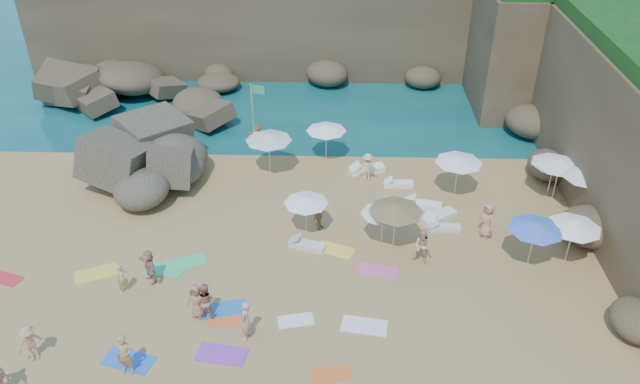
{
  "coord_description": "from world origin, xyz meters",
  "views": [
    {
      "loc": [
        2.72,
        -22.3,
        18.46
      ],
      "look_at": [
        2.0,
        3.0,
        2.0
      ],
      "focal_mm": 35.0,
      "sensor_mm": 36.0,
      "label": 1
    }
  ],
  "objects_px": {
    "person_stand_4": "(487,220)",
    "parasol_2": "(459,159)",
    "rock_outcrop": "(130,181)",
    "flag_pole": "(255,109)",
    "parasol_0": "(269,137)",
    "person_stand_1": "(205,300)",
    "person_stand_6": "(246,320)",
    "person_stand_5": "(259,134)",
    "parasol_1": "(326,128)",
    "person_stand_0": "(122,279)",
    "person_stand_3": "(319,216)",
    "lounger_0": "(367,169)",
    "person_stand_2": "(368,167)"
  },
  "relations": [
    {
      "from": "flag_pole",
      "to": "person_stand_1",
      "type": "distance_m",
      "value": 14.16
    },
    {
      "from": "rock_outcrop",
      "to": "person_stand_3",
      "type": "xyz_separation_m",
      "value": [
        10.75,
        -4.16,
        0.74
      ]
    },
    {
      "from": "rock_outcrop",
      "to": "person_stand_0",
      "type": "height_order",
      "value": "rock_outcrop"
    },
    {
      "from": "flag_pole",
      "to": "person_stand_1",
      "type": "xyz_separation_m",
      "value": [
        -0.51,
        -14.02,
        -1.94
      ]
    },
    {
      "from": "person_stand_1",
      "to": "person_stand_6",
      "type": "relative_size",
      "value": 0.9
    },
    {
      "from": "person_stand_0",
      "to": "person_stand_6",
      "type": "height_order",
      "value": "person_stand_6"
    },
    {
      "from": "rock_outcrop",
      "to": "person_stand_0",
      "type": "bearing_deg",
      "value": -75.13
    },
    {
      "from": "person_stand_3",
      "to": "person_stand_1",
      "type": "bearing_deg",
      "value": 176.02
    },
    {
      "from": "person_stand_0",
      "to": "person_stand_2",
      "type": "xyz_separation_m",
      "value": [
        10.89,
        9.55,
        0.1
      ]
    },
    {
      "from": "parasol_0",
      "to": "person_stand_6",
      "type": "height_order",
      "value": "parasol_0"
    },
    {
      "from": "flag_pole",
      "to": "parasol_2",
      "type": "bearing_deg",
      "value": -21.62
    },
    {
      "from": "lounger_0",
      "to": "flag_pole",
      "type": "bearing_deg",
      "value": 144.08
    },
    {
      "from": "flag_pole",
      "to": "parasol_0",
      "type": "height_order",
      "value": "flag_pole"
    },
    {
      "from": "rock_outcrop",
      "to": "person_stand_4",
      "type": "distance_m",
      "value": 19.45
    },
    {
      "from": "parasol_2",
      "to": "person_stand_5",
      "type": "bearing_deg",
      "value": 154.86
    },
    {
      "from": "flag_pole",
      "to": "rock_outcrop",
      "type": "bearing_deg",
      "value": -152.09
    },
    {
      "from": "parasol_1",
      "to": "person_stand_5",
      "type": "distance_m",
      "value": 4.64
    },
    {
      "from": "parasol_0",
      "to": "person_stand_3",
      "type": "xyz_separation_m",
      "value": [
        2.95,
        -5.29,
        -1.53
      ]
    },
    {
      "from": "person_stand_2",
      "to": "person_stand_6",
      "type": "bearing_deg",
      "value": 72.25
    },
    {
      "from": "person_stand_3",
      "to": "person_stand_4",
      "type": "height_order",
      "value": "person_stand_4"
    },
    {
      "from": "person_stand_1",
      "to": "person_stand_4",
      "type": "bearing_deg",
      "value": -147.1
    },
    {
      "from": "person_stand_4",
      "to": "parasol_2",
      "type": "bearing_deg",
      "value": 162.45
    },
    {
      "from": "parasol_2",
      "to": "person_stand_4",
      "type": "bearing_deg",
      "value": -76.05
    },
    {
      "from": "lounger_0",
      "to": "person_stand_0",
      "type": "xyz_separation_m",
      "value": [
        -10.9,
        -10.43,
        0.57
      ]
    },
    {
      "from": "flag_pole",
      "to": "person_stand_5",
      "type": "bearing_deg",
      "value": 88.32
    },
    {
      "from": "flag_pole",
      "to": "person_stand_4",
      "type": "xyz_separation_m",
      "value": [
        12.12,
        -8.14,
        -1.86
      ]
    },
    {
      "from": "parasol_0",
      "to": "person_stand_4",
      "type": "height_order",
      "value": "parasol_0"
    },
    {
      "from": "parasol_2",
      "to": "person_stand_2",
      "type": "relative_size",
      "value": 1.51
    },
    {
      "from": "person_stand_3",
      "to": "person_stand_5",
      "type": "relative_size",
      "value": 1.01
    },
    {
      "from": "lounger_0",
      "to": "person_stand_2",
      "type": "xyz_separation_m",
      "value": [
        -0.01,
        -0.87,
        0.67
      ]
    },
    {
      "from": "parasol_1",
      "to": "person_stand_0",
      "type": "distance_m",
      "value": 14.69
    },
    {
      "from": "flag_pole",
      "to": "person_stand_2",
      "type": "bearing_deg",
      "value": -25.48
    },
    {
      "from": "parasol_2",
      "to": "person_stand_1",
      "type": "xyz_separation_m",
      "value": [
        -11.71,
        -9.58,
        -1.33
      ]
    },
    {
      "from": "person_stand_6",
      "to": "person_stand_4",
      "type": "bearing_deg",
      "value": 138.89
    },
    {
      "from": "parasol_1",
      "to": "person_stand_0",
      "type": "xyz_separation_m",
      "value": [
        -8.54,
        -11.88,
        -1.3
      ]
    },
    {
      "from": "parasol_2",
      "to": "person_stand_4",
      "type": "height_order",
      "value": "parasol_2"
    },
    {
      "from": "flag_pole",
      "to": "person_stand_4",
      "type": "relative_size",
      "value": 2.36
    },
    {
      "from": "person_stand_6",
      "to": "person_stand_2",
      "type": "bearing_deg",
      "value": 172.39
    },
    {
      "from": "flag_pole",
      "to": "person_stand_6",
      "type": "bearing_deg",
      "value": -85.03
    },
    {
      "from": "parasol_1",
      "to": "person_stand_1",
      "type": "distance_m",
      "value": 14.1
    },
    {
      "from": "parasol_1",
      "to": "person_stand_2",
      "type": "distance_m",
      "value": 3.52
    },
    {
      "from": "rock_outcrop",
      "to": "parasol_2",
      "type": "relative_size",
      "value": 3.05
    },
    {
      "from": "rock_outcrop",
      "to": "parasol_2",
      "type": "bearing_deg",
      "value": -2.71
    },
    {
      "from": "person_stand_0",
      "to": "person_stand_5",
      "type": "relative_size",
      "value": 0.99
    },
    {
      "from": "person_stand_2",
      "to": "person_stand_6",
      "type": "height_order",
      "value": "person_stand_6"
    },
    {
      "from": "rock_outcrop",
      "to": "flag_pole",
      "type": "bearing_deg",
      "value": 27.91
    },
    {
      "from": "person_stand_3",
      "to": "rock_outcrop",
      "type": "bearing_deg",
      "value": 100.48
    },
    {
      "from": "parasol_0",
      "to": "person_stand_1",
      "type": "bearing_deg",
      "value": -97.6
    },
    {
      "from": "rock_outcrop",
      "to": "person_stand_5",
      "type": "distance_m",
      "value": 8.12
    },
    {
      "from": "person_stand_1",
      "to": "person_stand_6",
      "type": "xyz_separation_m",
      "value": [
        1.84,
        -1.19,
        0.09
      ]
    }
  ]
}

